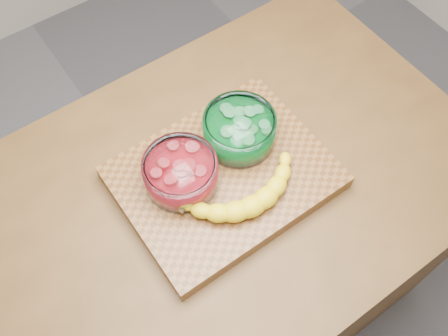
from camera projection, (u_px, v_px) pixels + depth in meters
ground at (224, 294)px, 1.90m from camera, size 3.50×3.50×0.00m
counter at (224, 252)px, 1.51m from camera, size 1.20×0.80×0.90m
cutting_board at (224, 177)px, 1.11m from camera, size 0.45×0.35×0.04m
bowl_red at (181, 173)px, 1.05m from camera, size 0.16×0.16×0.07m
bowl_green at (239, 130)px, 1.10m from camera, size 0.16×0.16×0.08m
banana at (244, 190)px, 1.05m from camera, size 0.30×0.15×0.04m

